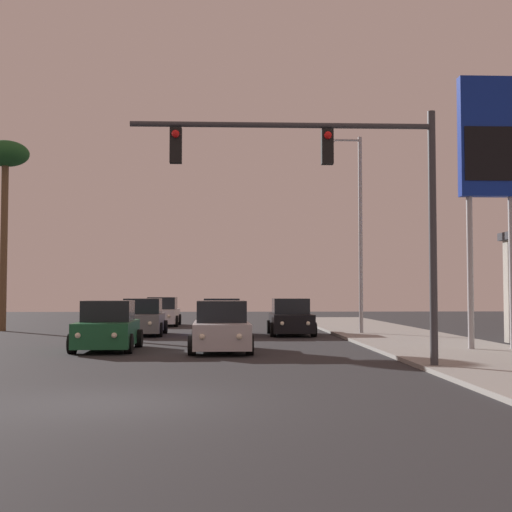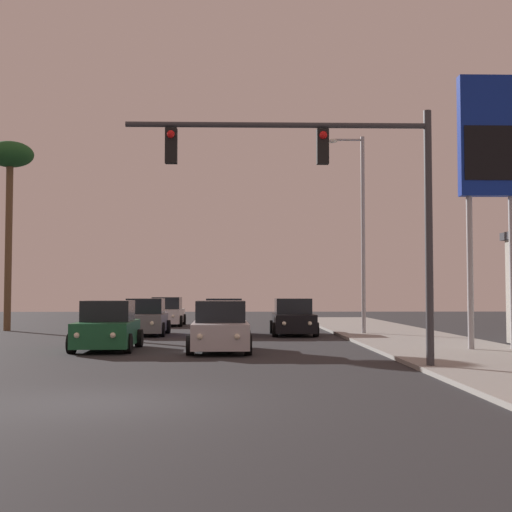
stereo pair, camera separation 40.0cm
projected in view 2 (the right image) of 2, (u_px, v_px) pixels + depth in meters
ground_plane at (98, 403)px, 12.64m from camera, size 120.00×120.00×0.00m
sidewalk_right at (456, 352)px, 22.87m from camera, size 5.00×60.00×0.12m
car_silver at (220, 329)px, 23.53m from camera, size 2.04×4.33×1.68m
car_blue at (224, 319)px, 32.61m from camera, size 2.04×4.32×1.68m
car_black at (293, 319)px, 32.69m from camera, size 2.04×4.31×1.68m
car_white at (167, 313)px, 42.02m from camera, size 2.04×4.31×1.68m
car_grey at (145, 318)px, 32.73m from camera, size 2.04×4.33×1.68m
car_green at (108, 328)px, 24.20m from camera, size 2.04×4.34×1.68m
traffic_light_mast at (340, 182)px, 18.10m from camera, size 7.81×0.36×6.50m
street_lamp at (360, 223)px, 32.53m from camera, size 1.74×0.24×9.00m
gas_station_sign at (489, 151)px, 23.46m from camera, size 2.00×0.42×9.00m
palm_tree_mid at (10, 166)px, 36.80m from camera, size 2.40×2.40×9.77m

